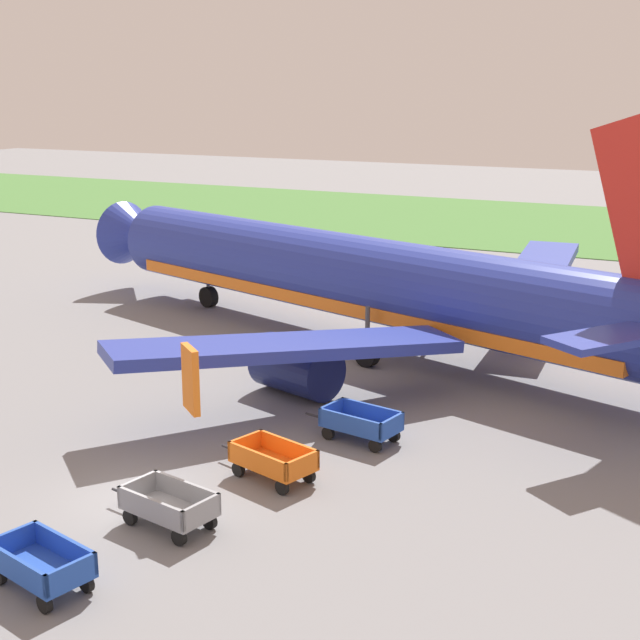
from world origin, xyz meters
name	(u,v)px	position (x,y,z in m)	size (l,w,h in m)	color
ground_plane	(135,499)	(0.00, 0.00, 0.00)	(220.00, 220.00, 0.00)	slate
grass_strip	(557,226)	(0.00, 57.37, 0.03)	(220.00, 28.00, 0.06)	#477A38
airplane	(375,282)	(0.28, 17.08, 3.05)	(36.82, 29.91, 11.34)	#28389E
baggage_cart_second_in_row	(41,564)	(0.93, -4.78, 0.60)	(3.62, 1.98, 1.07)	#234CB2
baggage_cart_third_in_row	(169,506)	(1.84, -0.94, 0.60)	(3.63, 1.87, 1.07)	gray
baggage_cart_fourth_in_row	(273,460)	(2.89, 2.93, 0.60)	(3.61, 2.07, 1.07)	orange
baggage_cart_far_end	(361,423)	(4.03, 6.90, 0.60)	(3.63, 1.84, 1.07)	#234CB2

